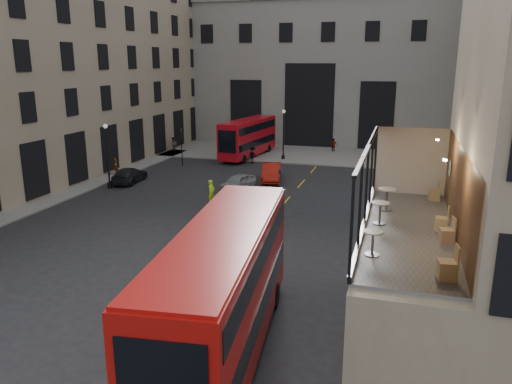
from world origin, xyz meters
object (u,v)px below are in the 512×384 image
(traffic_light_far, at_px, (182,142))
(street_lamp_a, at_px, (108,160))
(cafe_chair_b, at_px, (447,235))
(traffic_light_near, at_px, (280,191))
(bicycle, at_px, (272,201))
(pedestrian_e, at_px, (116,166))
(pedestrian_a, at_px, (174,145))
(cafe_chair_c, at_px, (442,223))
(car_c, at_px, (129,175))
(street_lamp_b, at_px, (283,138))
(car_b, at_px, (271,172))
(bus_far, at_px, (248,136))
(car_a, at_px, (238,182))
(cyclist, at_px, (211,192))
(cafe_chair_d, at_px, (435,195))
(pedestrian_b, at_px, (253,155))
(cafe_table_far, at_px, (387,196))
(pedestrian_d, at_px, (398,151))
(cafe_table_near, at_px, (373,239))
(cafe_chair_a, at_px, (448,269))
(pedestrian_c, at_px, (333,146))
(cafe_table_mid, at_px, (380,210))
(bus_near, at_px, (224,285))

(traffic_light_far, bearing_deg, street_lamp_a, -101.31)
(traffic_light_far, distance_m, cafe_chair_b, 36.88)
(traffic_light_near, xyz_separation_m, bicycle, (-1.69, 4.59, -1.99))
(street_lamp_a, distance_m, pedestrian_e, 4.89)
(pedestrian_a, relative_size, cafe_chair_c, 2.12)
(car_c, bearing_deg, cafe_chair_c, 134.61)
(street_lamp_b, height_order, car_b, street_lamp_b)
(bus_far, bearing_deg, car_a, -76.11)
(cyclist, distance_m, pedestrian_e, 13.48)
(cafe_chair_d, bearing_deg, bicycle, 129.39)
(car_a, distance_m, pedestrian_b, 11.01)
(cafe_table_far, bearing_deg, pedestrian_d, 89.81)
(cafe_chair_d, bearing_deg, cafe_table_near, -106.69)
(bicycle, xyz_separation_m, cyclist, (-4.42, -0.71, 0.49))
(traffic_light_near, distance_m, bus_far, 24.37)
(bicycle, bearing_deg, pedestrian_b, -1.04)
(street_lamp_b, xyz_separation_m, bus_far, (-4.10, 0.61, -0.08))
(pedestrian_e, height_order, cafe_chair_a, cafe_chair_a)
(bus_far, distance_m, pedestrian_c, 10.27)
(street_lamp_a, bearing_deg, pedestrian_c, 54.81)
(cafe_chair_c, bearing_deg, pedestrian_e, 140.37)
(cafe_chair_b, bearing_deg, car_c, 138.62)
(cafe_chair_b, xyz_separation_m, cafe_chair_d, (-0.14, 5.14, -0.01))
(street_lamp_b, relative_size, pedestrian_d, 2.75)
(pedestrian_c, height_order, cafe_table_mid, cafe_table_mid)
(cafe_table_far, xyz_separation_m, cafe_chair_d, (1.87, 1.99, -0.32))
(street_lamp_a, relative_size, pedestrian_b, 3.14)
(traffic_light_near, relative_size, cafe_chair_b, 4.56)
(bus_far, distance_m, cyclist, 19.02)
(cafe_table_near, bearing_deg, pedestrian_c, 99.21)
(cafe_chair_a, relative_size, cafe_chair_c, 1.12)
(pedestrian_a, bearing_deg, cafe_chair_c, -32.72)
(pedestrian_b, bearing_deg, cafe_chair_c, -121.52)
(pedestrian_b, bearing_deg, street_lamp_b, -12.67)
(pedestrian_b, bearing_deg, car_b, -120.09)
(car_a, bearing_deg, traffic_light_far, 155.41)
(cafe_chair_a, bearing_deg, pedestrian_c, 101.52)
(cyclist, height_order, cafe_table_near, cafe_table_near)
(bus_near, xyz_separation_m, cafe_table_far, (5.16, 4.39, 2.48))
(cafe_table_near, bearing_deg, pedestrian_b, 112.41)
(cafe_table_mid, bearing_deg, pedestrian_c, 99.99)
(pedestrian_d, distance_m, cafe_chair_b, 38.87)
(car_a, distance_m, cafe_chair_d, 21.97)
(car_b, bearing_deg, pedestrian_e, 175.19)
(traffic_light_near, xyz_separation_m, traffic_light_far, (-14.00, 16.00, 0.00))
(pedestrian_b, distance_m, pedestrian_c, 11.25)
(pedestrian_c, relative_size, cafe_chair_b, 1.96)
(pedestrian_b, height_order, cafe_chair_c, cafe_chair_c)
(bicycle, distance_m, cafe_chair_d, 16.69)
(bus_far, bearing_deg, car_b, -62.56)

